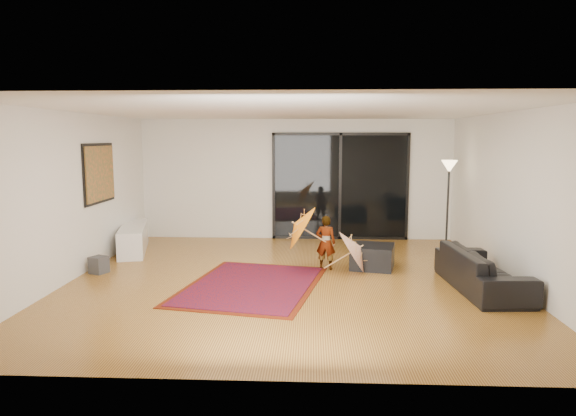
# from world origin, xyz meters

# --- Properties ---
(floor) EXTENTS (7.00, 7.00, 0.00)m
(floor) POSITION_xyz_m (0.00, 0.00, 0.00)
(floor) COLOR #AA772E
(floor) RESTS_ON ground
(ceiling) EXTENTS (7.00, 7.00, 0.00)m
(ceiling) POSITION_xyz_m (0.00, 0.00, 2.70)
(ceiling) COLOR white
(ceiling) RESTS_ON wall_back
(wall_back) EXTENTS (7.00, 0.00, 7.00)m
(wall_back) POSITION_xyz_m (0.00, 3.50, 1.35)
(wall_back) COLOR silver
(wall_back) RESTS_ON floor
(wall_front) EXTENTS (7.00, 0.00, 7.00)m
(wall_front) POSITION_xyz_m (0.00, -3.50, 1.35)
(wall_front) COLOR silver
(wall_front) RESTS_ON floor
(wall_left) EXTENTS (0.00, 7.00, 7.00)m
(wall_left) POSITION_xyz_m (-3.50, 0.00, 1.35)
(wall_left) COLOR silver
(wall_left) RESTS_ON floor
(wall_right) EXTENTS (0.00, 7.00, 7.00)m
(wall_right) POSITION_xyz_m (3.50, 0.00, 1.35)
(wall_right) COLOR silver
(wall_right) RESTS_ON floor
(sliding_door) EXTENTS (3.06, 0.07, 2.40)m
(sliding_door) POSITION_xyz_m (1.00, 3.47, 1.20)
(sliding_door) COLOR black
(sliding_door) RESTS_ON wall_back
(painting) EXTENTS (0.04, 1.28, 1.08)m
(painting) POSITION_xyz_m (-3.46, 1.00, 1.65)
(painting) COLOR black
(painting) RESTS_ON wall_left
(media_console) EXTENTS (0.93, 1.94, 0.52)m
(media_console) POSITION_xyz_m (-3.25, 2.00, 0.26)
(media_console) COLOR white
(media_console) RESTS_ON floor
(speaker) EXTENTS (0.33, 0.33, 0.29)m
(speaker) POSITION_xyz_m (-3.25, 0.27, 0.14)
(speaker) COLOR #424244
(speaker) RESTS_ON floor
(persian_rug) EXTENTS (2.41, 3.01, 0.02)m
(persian_rug) POSITION_xyz_m (-0.56, -0.36, 0.01)
(persian_rug) COLOR #511606
(persian_rug) RESTS_ON floor
(sofa) EXTENTS (0.95, 2.13, 0.61)m
(sofa) POSITION_xyz_m (2.95, -0.38, 0.30)
(sofa) COLOR black
(sofa) RESTS_ON floor
(ottoman) EXTENTS (0.86, 0.86, 0.41)m
(ottoman) POSITION_xyz_m (1.44, 0.84, 0.21)
(ottoman) COLOR black
(ottoman) RESTS_ON floor
(floor_lamp) EXTENTS (0.32, 0.32, 1.84)m
(floor_lamp) POSITION_xyz_m (3.10, 2.30, 1.46)
(floor_lamp) COLOR black
(floor_lamp) RESTS_ON floor
(child) EXTENTS (0.39, 0.29, 0.95)m
(child) POSITION_xyz_m (0.61, 0.73, 0.47)
(child) COLOR #999999
(child) RESTS_ON floor
(parasol_orange) EXTENTS (0.58, 0.84, 0.88)m
(parasol_orange) POSITION_xyz_m (0.06, 0.68, 0.73)
(parasol_orange) COLOR orange
(parasol_orange) RESTS_ON child
(parasol_white) EXTENTS (0.58, 0.80, 0.92)m
(parasol_white) POSITION_xyz_m (1.21, 0.58, 0.50)
(parasol_white) COLOR silver
(parasol_white) RESTS_ON floor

